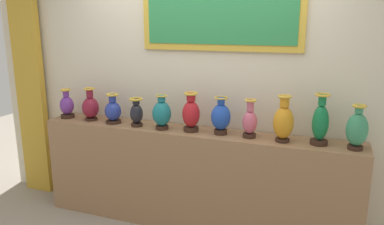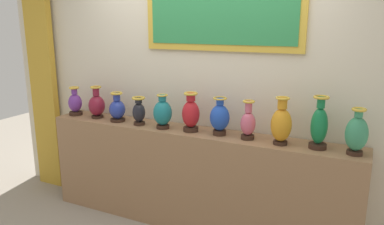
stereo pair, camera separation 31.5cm
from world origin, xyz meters
The scene contains 15 objects.
ground_plane centered at (0.00, 0.00, 0.00)m, with size 10.84×10.84×0.00m, color gray.
display_shelf centered at (0.00, 0.00, 0.50)m, with size 3.10×0.38×0.99m, color #99704C.
back_wall centered at (0.00, 0.25, 1.58)m, with size 4.84×0.14×3.14m.
curtain_gold centered at (-2.04, 0.13, 1.24)m, with size 0.36×0.08×2.47m, color gold.
vase_violet centered at (-1.42, -0.02, 1.13)m, with size 0.15×0.15×0.32m.
vase_burgundy centered at (-1.12, -0.01, 1.14)m, with size 0.17×0.17×0.34m.
vase_cobalt centered at (-0.84, -0.03, 1.12)m, with size 0.17×0.17×0.31m.
vase_onyx centered at (-0.56, -0.05, 1.13)m, with size 0.13×0.13×0.28m.
vase_teal centered at (-0.29, -0.06, 1.15)m, with size 0.18×0.18×0.33m.
vase_crimson centered at (0.00, -0.03, 1.16)m, with size 0.16×0.16×0.37m.
vase_sapphire centered at (0.29, -0.01, 1.15)m, with size 0.18×0.18×0.35m.
vase_rose centered at (0.55, -0.02, 1.14)m, with size 0.13×0.13×0.35m.
vase_amber centered at (0.85, -0.04, 1.17)m, with size 0.17×0.17×0.41m.
vase_emerald centered at (1.14, -0.01, 1.18)m, with size 0.14×0.14×0.43m.
vase_jade centered at (1.42, -0.04, 1.16)m, with size 0.17×0.17×0.37m.
Camera 2 is at (1.47, -3.03, 1.99)m, focal length 34.66 mm.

